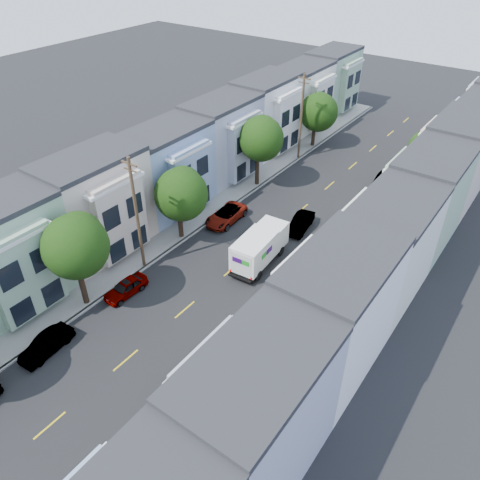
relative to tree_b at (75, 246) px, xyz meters
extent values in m
plane|color=black|center=(6.30, 3.87, -5.57)|extent=(160.00, 160.00, 0.00)
cube|color=black|center=(6.30, 18.87, -5.56)|extent=(12.00, 70.00, 0.02)
cube|color=gray|center=(0.25, 18.87, -5.49)|extent=(0.30, 70.00, 0.15)
cube|color=gray|center=(12.35, 18.87, -5.49)|extent=(0.30, 70.00, 0.15)
cube|color=gray|center=(-1.05, 18.87, -5.49)|extent=(2.60, 70.00, 0.15)
cube|color=gray|center=(13.65, 18.87, -5.49)|extent=(2.60, 70.00, 0.15)
cube|color=gold|center=(6.30, 18.87, -5.57)|extent=(0.12, 70.00, 0.01)
cube|color=white|center=(-4.85, 18.87, -5.57)|extent=(5.00, 70.00, 8.50)
cube|color=white|center=(17.45, 18.87, -5.57)|extent=(5.00, 70.00, 8.50)
cylinder|color=black|center=(-0.30, 0.00, -3.59)|extent=(0.44, 0.44, 3.95)
sphere|color=#295012|center=(0.00, 0.00, 0.03)|extent=(4.70, 4.70, 4.70)
cylinder|color=black|center=(-0.30, 10.93, -4.05)|extent=(0.44, 0.44, 3.04)
sphere|color=#295012|center=(0.00, 10.93, -0.88)|extent=(4.70, 4.70, 4.70)
cylinder|color=black|center=(-0.30, 23.35, -3.65)|extent=(0.44, 0.44, 3.84)
sphere|color=#295012|center=(0.00, 23.35, -0.08)|extent=(4.70, 4.70, 4.70)
cylinder|color=black|center=(-0.30, 36.03, -4.12)|extent=(0.44, 0.44, 2.90)
sphere|color=#295012|center=(0.00, 36.03, -1.02)|extent=(4.70, 4.70, 4.70)
cylinder|color=black|center=(12.90, 35.22, -4.24)|extent=(0.44, 0.44, 2.66)
sphere|color=#295012|center=(13.20, 35.22, -1.82)|extent=(3.10, 3.10, 3.10)
cylinder|color=#42301E|center=(0.00, 5.87, -0.57)|extent=(0.26, 0.26, 10.00)
cube|color=#42301E|center=(0.00, 5.87, 4.03)|extent=(1.60, 0.12, 0.12)
cylinder|color=#42301E|center=(0.00, 31.87, -0.57)|extent=(0.26, 0.26, 10.00)
cube|color=#42301E|center=(0.00, 31.87, 4.03)|extent=(1.60, 0.12, 0.12)
cube|color=silver|center=(7.63, 11.12, -3.75)|extent=(2.34, 4.20, 2.29)
cube|color=silver|center=(7.63, 14.19, -3.84)|extent=(2.34, 1.95, 2.11)
cube|color=black|center=(7.63, 12.00, -5.01)|extent=(2.15, 6.02, 0.23)
cube|color=#2D0A51|center=(7.29, 9.02, -3.47)|extent=(0.88, 0.04, 0.43)
cube|color=#198C1E|center=(8.07, 9.02, -3.47)|extent=(0.68, 0.04, 0.43)
cylinder|color=black|center=(6.57, 9.97, -5.13)|extent=(0.27, 0.88, 0.88)
cylinder|color=black|center=(8.68, 9.97, -5.13)|extent=(0.27, 0.88, 0.88)
cylinder|color=black|center=(6.57, 13.90, -5.13)|extent=(0.27, 0.88, 0.88)
cylinder|color=black|center=(8.68, 13.90, -5.13)|extent=(0.27, 0.88, 0.88)
imported|color=black|center=(7.94, 18.53, -4.89)|extent=(2.07, 4.27, 1.36)
imported|color=black|center=(1.40, -4.68, -4.93)|extent=(1.68, 3.95, 1.28)
imported|color=#999999|center=(1.40, 2.54, -4.94)|extent=(1.67, 3.97, 1.27)
imported|color=#49111E|center=(1.40, 15.51, -4.89)|extent=(2.43, 4.94, 1.35)
imported|color=#566066|center=(11.20, -2.26, -4.90)|extent=(1.92, 4.50, 1.34)
imported|color=beige|center=(11.20, -0.03, -4.93)|extent=(2.10, 4.40, 1.29)
imported|color=black|center=(11.20, 20.46, -4.94)|extent=(2.01, 4.27, 1.25)
imported|color=#0D1632|center=(11.20, 30.69, -4.82)|extent=(1.71, 4.54, 1.50)
cylinder|color=black|center=(11.72, -6.60, -5.25)|extent=(0.12, 0.63, 0.63)
cylinder|color=black|center=(11.72, -7.99, -5.25)|extent=(0.12, 0.63, 0.63)
cube|color=black|center=(11.72, -7.30, -5.07)|extent=(0.22, 1.09, 0.18)
cube|color=#B2B2B2|center=(11.72, -7.05, -4.88)|extent=(0.28, 0.44, 0.22)
camera|label=1|loc=(24.81, -14.61, 19.31)|focal=35.00mm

